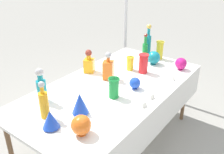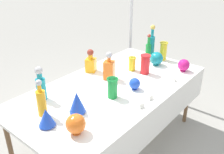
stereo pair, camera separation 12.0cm
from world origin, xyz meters
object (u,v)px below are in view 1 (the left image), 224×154
Objects in this scene: round_bowl_1 at (181,64)px; round_bowl_2 at (135,83)px; tall_bottle_1 at (145,50)px; slender_vase_1 at (114,87)px; square_decanter_1 at (108,68)px; slender_vase_0 at (160,50)px; canopy_pole at (125,28)px; cardboard_box_behind_left at (57,106)px; tall_bottle_3 at (41,87)px; fluted_vase_1 at (80,103)px; tall_bottle_2 at (44,103)px; round_bowl_3 at (81,125)px; slender_vase_2 at (130,63)px; round_bowl_0 at (154,58)px; slender_vase_3 at (143,63)px; tall_bottle_0 at (148,43)px; square_decanter_0 at (89,63)px; fluted_vase_0 at (50,119)px.

round_bowl_1 reaches higher than round_bowl_2.
slender_vase_1 is at bearing -166.51° from tall_bottle_1.
tall_bottle_1 is 1.12× the size of square_decanter_1.
slender_vase_0 is 0.09× the size of canopy_pole.
canopy_pole is (1.25, -0.24, 0.84)m from cardboard_box_behind_left.
tall_bottle_3 is at bearing 141.68° from round_bowl_2.
slender_vase_0 is 0.50× the size of cardboard_box_behind_left.
fluted_vase_1 is (0.05, -0.41, -0.04)m from tall_bottle_3.
round_bowl_3 is (0.01, -0.39, -0.05)m from tall_bottle_2.
canopy_pole is (1.83, 0.78, 0.11)m from fluted_vase_1.
slender_vase_0 reaches higher than slender_vase_2.
slender_vase_2 is 0.34m from round_bowl_0.
round_bowl_2 is (-0.71, 0.18, -0.01)m from round_bowl_1.
slender_vase_3 is 1.01m from fluted_vase_1.
slender_vase_1 is at bearing -174.73° from slender_vase_0.
tall_bottle_0 is at bearing 104.33° from slender_vase_0.
tall_bottle_2 reaches higher than slender_vase_2.
round_bowl_0 is at bearing -16.36° from tall_bottle_3.
tall_bottle_2 is 0.72× the size of cardboard_box_behind_left.
tall_bottle_0 is 0.89m from round_bowl_2.
round_bowl_1 is 0.06× the size of canopy_pole.
round_bowl_3 is at bearing -166.91° from tall_bottle_1.
square_decanter_1 is 0.34m from slender_vase_2.
tall_bottle_2 is 2.05× the size of slender_vase_2.
tall_bottle_0 is 2.70× the size of round_bowl_3.
tall_bottle_1 is at bearing -0.96° from tall_bottle_2.
slender_vase_1 reaches higher than round_bowl_0.
canopy_pole reaches higher than square_decanter_0.
tall_bottle_0 is at bearing -121.83° from canopy_pole.
round_bowl_1 is (-0.12, -0.50, -0.11)m from tall_bottle_0.
square_decanter_1 reaches higher than slender_vase_2.
fluted_vase_1 is (-1.35, -0.17, -0.04)m from tall_bottle_1.
slender_vase_2 is at bearing -175.18° from tall_bottle_0.
canopy_pole is (1.45, 0.84, 0.11)m from slender_vase_1.
round_bowl_2 is 0.75× the size of round_bowl_3.
square_decanter_0 is (0.87, 0.29, -0.02)m from tall_bottle_2.
fluted_vase_0 is at bearing 178.91° from round_bowl_0.
round_bowl_2 is at bearing -92.92° from square_decanter_0.
canopy_pole reaches higher than slender_vase_3.
tall_bottle_1 is 1.05× the size of tall_bottle_2.
tall_bottle_2 is (-1.67, 0.00, -0.05)m from tall_bottle_0.
round_bowl_0 is at bearing -23.86° from slender_vase_2.
canopy_pole is (0.37, 0.59, 0.03)m from tall_bottle_0.
slender_vase_1 reaches higher than slender_vase_2.
tall_bottle_3 is 1.67× the size of slender_vase_1.
tall_bottle_3 is 1.92m from canopy_pole.
slender_vase_1 is 0.59m from round_bowl_3.
tall_bottle_3 is 0.43m from fluted_vase_0.
square_decanter_1 is (0.86, 0.01, -0.01)m from tall_bottle_2.
round_bowl_2 is (-0.03, -0.62, -0.05)m from square_decanter_0.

